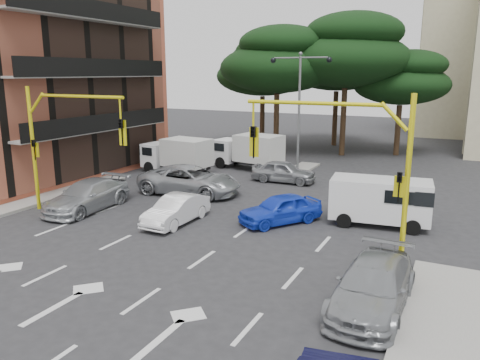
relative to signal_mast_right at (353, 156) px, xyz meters
The scene contains 20 objects.
ground 8.08m from the signal_mast_right, 163.69° to the right, with size 120.00×120.00×0.00m, color #28282B.
median_strip 16.03m from the signal_mast_right, 115.91° to the left, with size 1.40×6.00×0.15m, color gray.
apartment_orange 25.65m from the signal_mast_right, 166.36° to the left, with size 15.19×16.15×13.70m.
pine_left_near 22.98m from the signal_mast_right, 118.29° to the left, with size 9.15×9.15×10.23m.
pine_center 23.13m from the signal_mast_right, 104.66° to the left, with size 9.98×9.98×11.16m.
pine_left_far 27.79m from the signal_mast_right, 119.84° to the left, with size 8.32×8.32×9.30m.
pine_right 24.14m from the signal_mast_right, 94.17° to the left, with size 7.49×7.49×8.37m.
pine_back 28.30m from the signal_mast_right, 106.03° to the left, with size 9.15×9.15×10.23m.
signal_mast_right is the anchor object (origin of this frame).
signal_mast_left 13.61m from the signal_mast_right, behind, with size 5.79×0.37×6.00m.
street_lamp_center 15.65m from the signal_mast_right, 115.91° to the left, with size 4.16×0.36×7.77m.
car_white_hatch 8.70m from the signal_mast_right, behind, with size 1.32×3.80×1.25m, color silver.
car_blue_compact 5.95m from the signal_mast_right, 139.76° to the left, with size 1.56×3.87×1.32m, color blue.
car_silver_wagon 13.51m from the signal_mast_right, behind, with size 2.01×4.94×1.43m, color #AEB2B6.
car_silver_cross_a 12.14m from the signal_mast_right, 150.39° to the left, with size 2.63×5.71×1.59m, color #A6AAAF.
car_silver_cross_b 13.08m from the signal_mast_right, 121.32° to the left, with size 1.58×3.94×1.34m, color #989B9F.
car_silver_parked 4.54m from the signal_mast_right, 63.92° to the right, with size 1.93×4.75×1.38m, color gray.
van_white 5.68m from the signal_mast_right, 87.56° to the left, with size 1.92×4.24×2.12m, color white, non-canonical shape.
box_truck_a 17.36m from the signal_mast_right, 144.20° to the left, with size 2.05×4.89×2.40m, color white, non-canonical shape.
box_truck_b 17.19m from the signal_mast_right, 127.31° to the left, with size 2.10×5.01×2.47m, color white, non-canonical shape.
Camera 1 is at (10.26, -13.62, 6.64)m, focal length 35.00 mm.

